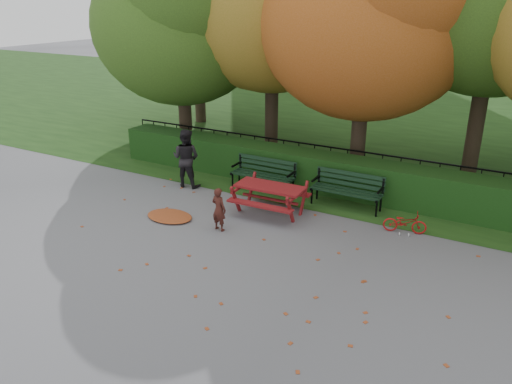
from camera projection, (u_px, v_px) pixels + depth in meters
The scene contains 14 objects.
ground at pixel (234, 257), 10.26m from camera, with size 90.00×90.00×0.00m, color slate.
grass_strip at pixel (403, 120), 21.63m from camera, with size 90.00×90.00×0.00m, color #183511.
hedge at pixel (319, 172), 13.74m from camera, with size 13.00×0.90×1.00m, color black.
iron_fence at pixel (330, 163), 14.37m from camera, with size 14.00×0.04×1.02m.
tree_a at pixel (183, 13), 15.49m from camera, with size 5.88×5.60×7.48m.
tree_c at pixel (378, 4), 12.96m from camera, with size 6.30×6.00×8.00m.
bench_left at pixel (264, 172), 13.67m from camera, with size 1.80×0.57×0.88m.
bench_right at pixel (348, 187), 12.58m from camera, with size 1.80×0.57×0.88m.
picnic_table at pixel (270, 192), 12.17m from camera, with size 1.73×1.41×0.82m.
leaf_pile at pixel (170, 216), 12.09m from camera, with size 1.19×0.83×0.08m, color maroon.
leaf_scatter at pixel (242, 251), 10.51m from camera, with size 9.00×5.70×0.01m, color maroon, non-canonical shape.
child at pixel (219, 209), 11.29m from camera, with size 0.37×0.25×1.03m, color #401A14.
adult at pixel (186, 158), 13.83m from camera, with size 0.80×0.62×1.65m, color black.
bicycle at pixel (405, 222), 11.26m from camera, with size 0.33×0.95×0.50m, color #B31012.
Camera 1 is at (4.81, -7.69, 5.02)m, focal length 35.00 mm.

